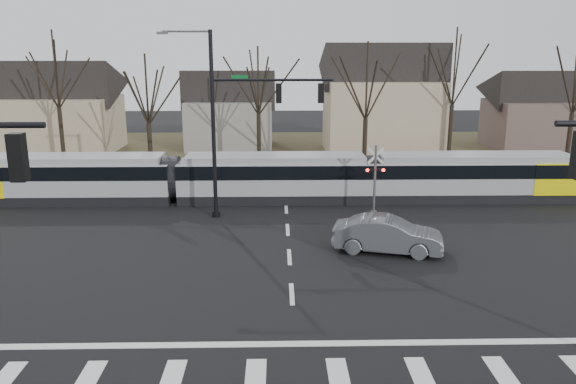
{
  "coord_description": "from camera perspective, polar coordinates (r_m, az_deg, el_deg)",
  "views": [
    {
      "loc": [
        -0.57,
        -18.03,
        9.14
      ],
      "look_at": [
        0.0,
        9.0,
        2.3
      ],
      "focal_mm": 35.0,
      "sensor_mm": 36.0,
      "label": 1
    }
  ],
  "objects": [
    {
      "name": "stop_line",
      "position": [
        18.63,
        0.72,
        -15.16
      ],
      "size": [
        28.0,
        0.35,
        0.01
      ],
      "primitive_type": "cube",
      "color": "silver",
      "rests_on": "ground"
    },
    {
      "name": "house_a",
      "position": [
        55.74,
        -21.85,
        8.39
      ],
      "size": [
        9.72,
        8.64,
        8.6
      ],
      "color": "tan",
      "rests_on": "ground"
    },
    {
      "name": "lane_dashes",
      "position": [
        35.24,
        -0.24,
        -0.82
      ],
      "size": [
        0.18,
        30.0,
        0.01
      ],
      "color": "silver",
      "rests_on": "ground"
    },
    {
      "name": "rail_pair",
      "position": [
        35.04,
        -0.23,
        -0.87
      ],
      "size": [
        90.0,
        1.52,
        0.06
      ],
      "color": "#59595E",
      "rests_on": "ground"
    },
    {
      "name": "sedan",
      "position": [
        26.51,
        10.09,
        -4.3
      ],
      "size": [
        4.12,
        5.86,
        1.66
      ],
      "primitive_type": "imported",
      "rotation": [
        0.0,
        0.0,
        1.33
      ],
      "color": "#515358",
      "rests_on": "ground"
    },
    {
      "name": "house_b",
      "position": [
        54.46,
        -5.93,
        8.68
      ],
      "size": [
        8.64,
        7.56,
        7.65
      ],
      "color": "gray",
      "rests_on": "ground"
    },
    {
      "name": "crosswalk",
      "position": [
        16.75,
        0.98,
        -18.85
      ],
      "size": [
        27.0,
        2.6,
        0.01
      ],
      "color": "silver",
      "rests_on": "ground"
    },
    {
      "name": "ground",
      "position": [
        20.22,
        0.55,
        -12.68
      ],
      "size": [
        140.0,
        140.0,
        0.0
      ],
      "primitive_type": "plane",
      "color": "black"
    },
    {
      "name": "signal_pole_far",
      "position": [
        30.78,
        -4.66,
        7.73
      ],
      "size": [
        9.28,
        0.44,
        10.2
      ],
      "color": "black",
      "rests_on": "ground"
    },
    {
      "name": "rail_crossing_signal",
      "position": [
        32.15,
        8.8,
        0.99
      ],
      "size": [
        1.08,
        0.36,
        4.0
      ],
      "color": "#59595B",
      "rests_on": "ground"
    },
    {
      "name": "house_c",
      "position": [
        52.07,
        9.53,
        9.71
      ],
      "size": [
        10.8,
        8.64,
        10.1
      ],
      "color": "tan",
      "rests_on": "ground"
    },
    {
      "name": "tram",
      "position": [
        34.86,
        -1.58,
        1.67
      ],
      "size": [
        38.21,
        2.84,
        2.9
      ],
      "color": "gray",
      "rests_on": "ground"
    },
    {
      "name": "grass_verge",
      "position": [
        50.86,
        -0.54,
        3.85
      ],
      "size": [
        140.0,
        28.0,
        0.01
      ],
      "primitive_type": "cube",
      "color": "#38331E",
      "rests_on": "ground"
    },
    {
      "name": "house_d",
      "position": [
        58.67,
        23.8,
        7.96
      ],
      "size": [
        8.64,
        7.56,
        7.65
      ],
      "color": "brown",
      "rests_on": "ground"
    },
    {
      "name": "tree_row",
      "position": [
        44.3,
        2.15,
        8.83
      ],
      "size": [
        59.2,
        7.2,
        10.0
      ],
      "color": "black",
      "rests_on": "ground"
    }
  ]
}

